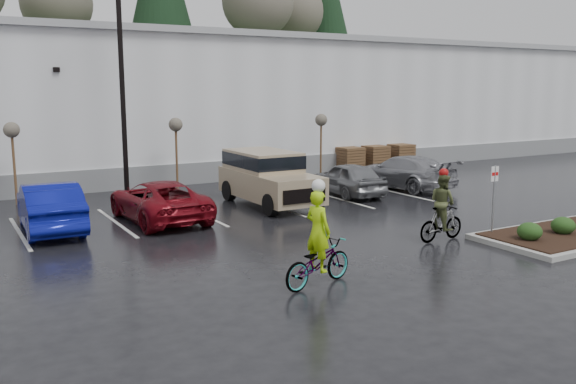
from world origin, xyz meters
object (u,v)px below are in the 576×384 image
sapling_east (321,123)px  fire_lane_sign (494,192)px  car_blue (50,207)px  lamppost (121,56)px  car_grey (348,179)px  sapling_mid (176,129)px  cyclist_hivis (318,253)px  cyclist_olive (442,214)px  car_far_silver (403,172)px  car_red (159,201)px  suv_tan (270,179)px  sapling_west (12,134)px  pallet_stack_c (400,156)px  pallet_stack_a (350,160)px  pallet_stack_b (375,158)px

sapling_east → fire_lane_sign: 13.06m
sapling_east → car_blue: size_ratio=0.68×
lamppost → car_grey: bearing=-23.3°
sapling_mid → cyclist_hivis: bearing=-97.0°
cyclist_hivis → cyclist_olive: 5.64m
car_far_silver → cyclist_olive: bearing=49.3°
car_blue → cyclist_olive: 12.13m
car_red → suv_tan: bearing=-175.4°
sapling_west → suv_tan: 9.92m
pallet_stack_c → fire_lane_sign: fire_lane_sign is taller
pallet_stack_a → suv_tan: 9.97m
pallet_stack_c → pallet_stack_a: bearing=180.0°
pallet_stack_a → car_grey: (-4.14, -5.60, 0.03)m
fire_lane_sign → car_far_silver: size_ratio=0.43×
fire_lane_sign → cyclist_hivis: (-7.01, -1.14, -0.65)m
pallet_stack_b → suv_tan: suv_tan is taller
fire_lane_sign → cyclist_hivis: bearing=-170.8°
pallet_stack_a → cyclist_olive: size_ratio=0.62×
sapling_west → pallet_stack_b: bearing=3.1°
cyclist_hivis → car_far_silver: bearing=-62.3°
pallet_stack_a → car_far_silver: size_ratio=0.26×
fire_lane_sign → car_far_silver: bearing=66.1°
pallet_stack_b → car_red: size_ratio=0.27×
car_red → car_grey: 8.53m
sapling_mid → fire_lane_sign: sapling_mid is taller
fire_lane_sign → suv_tan: (-3.33, 7.91, -0.38)m
pallet_stack_b → fire_lane_sign: bearing=-114.9°
sapling_east → car_far_silver: bearing=-71.5°
suv_tan → car_far_silver: suv_tan is taller
sapling_mid → sapling_west: bearing=180.0°
lamppost → car_grey: size_ratio=2.24×
fire_lane_sign → cyclist_olive: bearing=163.2°
pallet_stack_b → sapling_west: bearing=-176.9°
pallet_stack_a → fire_lane_sign: fire_lane_sign is taller
sapling_east → car_far_silver: 5.11m
pallet_stack_a → car_grey: size_ratio=0.33×
car_red → cyclist_hivis: cyclist_hivis is taller
cyclist_hivis → pallet_stack_c: bearing=-59.3°
lamppost → sapling_mid: lamppost is taller
car_grey → cyclist_olive: (-2.17, -7.72, 0.10)m
sapling_east → lamppost: bearing=-174.3°
lamppost → cyclist_olive: bearing=-61.3°
fire_lane_sign → sapling_mid: bearing=112.5°
car_red → sapling_mid: bearing=-117.8°
sapling_mid → car_blue: sapling_mid is taller
pallet_stack_c → cyclist_hivis: cyclist_hivis is taller
suv_tan → sapling_west: bearing=150.0°
cyclist_hivis → fire_lane_sign: bearing=-94.6°
pallet_stack_a → pallet_stack_c: (3.50, 0.00, 0.00)m
pallet_stack_c → car_far_silver: bearing=-129.5°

